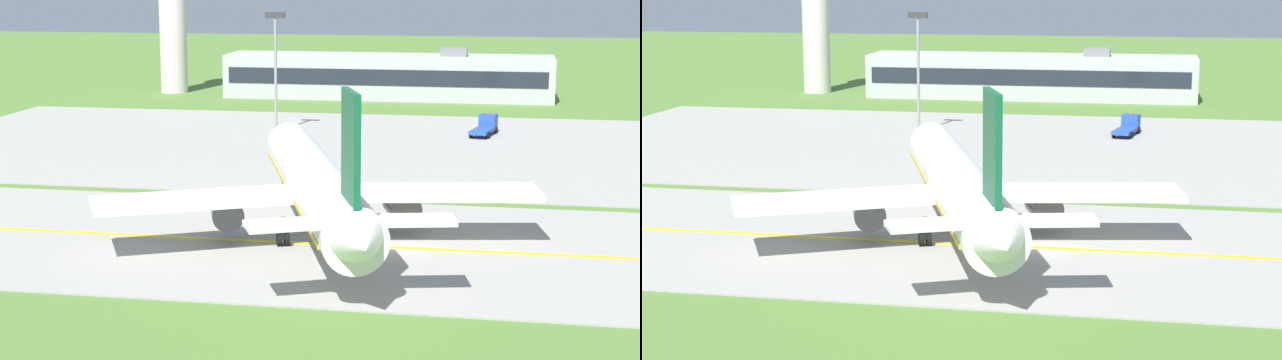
% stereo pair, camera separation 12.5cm
% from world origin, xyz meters
% --- Properties ---
extents(ground_plane, '(500.00, 500.00, 0.00)m').
position_xyz_m(ground_plane, '(0.00, 0.00, 0.00)').
color(ground_plane, '#517A33').
extents(taxiway_strip, '(240.00, 28.00, 0.10)m').
position_xyz_m(taxiway_strip, '(0.00, 0.00, 0.05)').
color(taxiway_strip, '#9E9B93').
rests_on(taxiway_strip, ground).
extents(apron_pad, '(140.00, 52.00, 0.10)m').
position_xyz_m(apron_pad, '(10.00, 42.00, 0.05)').
color(apron_pad, '#9E9B93').
rests_on(apron_pad, ground).
extents(taxiway_centreline, '(220.00, 0.60, 0.01)m').
position_xyz_m(taxiway_centreline, '(0.00, 0.00, 0.11)').
color(taxiway_centreline, yellow).
rests_on(taxiway_centreline, taxiway_strip).
extents(airplane_lead, '(31.73, 38.63, 12.70)m').
position_xyz_m(airplane_lead, '(-6.06, 1.41, 4.13)').
color(airplane_lead, white).
rests_on(airplane_lead, ground).
extents(service_truck_baggage, '(3.46, 6.69, 2.59)m').
position_xyz_m(service_truck_baggage, '(5.41, 52.91, 1.18)').
color(service_truck_baggage, '#264CA5').
rests_on(service_truck_baggage, ground).
extents(terminal_building, '(51.06, 10.33, 7.94)m').
position_xyz_m(terminal_building, '(-10.38, 88.10, 3.39)').
color(terminal_building, '#B2B2B7').
rests_on(terminal_building, ground).
extents(apron_light_mast, '(2.40, 0.50, 14.70)m').
position_xyz_m(apron_light_mast, '(-20.00, 50.11, 9.33)').
color(apron_light_mast, gray).
rests_on(apron_light_mast, ground).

